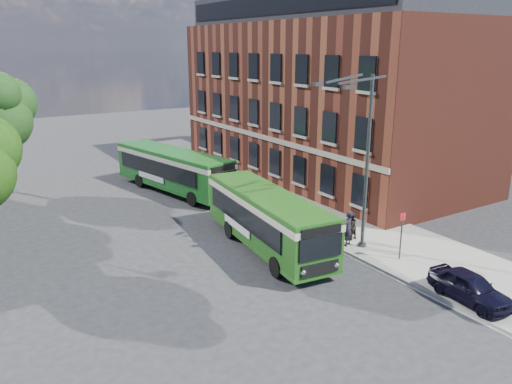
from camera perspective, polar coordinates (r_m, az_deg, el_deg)
ground at (r=25.49m, az=0.27°, el=-7.44°), size 120.00×120.00×0.00m
pavement at (r=35.38m, az=2.88°, el=-0.42°), size 6.00×48.00×0.15m
kerb_line at (r=33.81m, az=-1.36°, el=-1.33°), size 0.12×48.00×0.01m
brick_office at (r=41.44m, az=7.87°, el=11.64°), size 12.10×26.00×14.20m
street_lamp at (r=25.38m, az=12.03°, el=3.49°), size 2.96×2.38×9.00m
bus_stop_sign at (r=25.40m, az=16.28°, el=-4.55°), size 0.35×0.08×2.52m
bus_front at (r=25.89m, az=1.29°, el=-2.71°), size 3.64×10.41×3.02m
bus_rear at (r=36.68m, az=-9.43°, el=2.83°), size 4.84×11.49×3.02m
parked_car at (r=22.64m, az=23.25°, el=-9.94°), size 1.81×3.78×1.24m
pedestrian_a at (r=26.61m, az=10.44°, el=-4.12°), size 0.82×0.70×1.90m
pedestrian_b at (r=27.50m, az=10.80°, el=-3.87°), size 0.79×0.64×1.53m
tree_right at (r=39.75m, az=-27.22°, el=8.23°), size 5.13×4.88×8.66m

